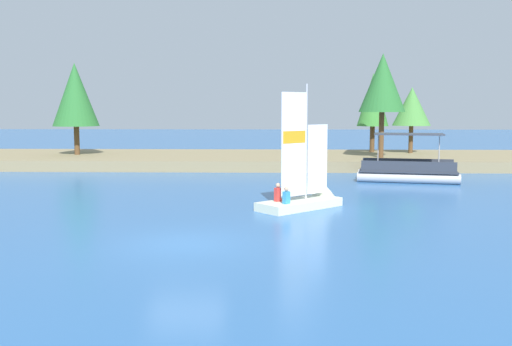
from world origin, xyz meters
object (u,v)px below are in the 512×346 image
Objects in this scene: shoreline_tree_centre at (383,83)px; sailboat at (312,198)px; pontoon_boat at (408,170)px; shoreline_tree_right at (412,107)px; shoreline_tree_midright at (373,100)px; shoreline_tree_midleft at (75,95)px.

sailboat is (-6.16, -16.75, -5.77)m from shoreline_tree_centre.
shoreline_tree_right is at bearing 87.47° from pontoon_boat.
shoreline_tree_right reaches higher than pontoon_boat.
shoreline_tree_midright is (0.30, 5.53, -1.12)m from shoreline_tree_centre.
sailboat is at bearing -47.80° from shoreline_tree_midleft.
shoreline_tree_midright reaches higher than sailboat.
shoreline_tree_right is (3.23, 4.50, -1.67)m from shoreline_tree_centre.
shoreline_tree_midleft reaches higher than shoreline_tree_right.
shoreline_tree_centre reaches higher than sailboat.
shoreline_tree_centre is at bearing 27.31° from sailboat.
shoreline_tree_midleft is 23.32m from shoreline_tree_centre.
shoreline_tree_centre is 1.43× the size of shoreline_tree_right.
shoreline_tree_right is 13.27m from pontoon_boat.
shoreline_tree_centre reaches higher than pontoon_boat.
shoreline_tree_midleft is at bearing 89.71° from sailboat.
shoreline_tree_right is (26.45, 2.44, -0.91)m from shoreline_tree_midleft.
sailboat is (17.06, -18.81, -5.00)m from shoreline_tree_midleft.
pontoon_boat is at bearing -88.84° from shoreline_tree_centre.
shoreline_tree_centre is 18.76m from sailboat.
sailboat reaches higher than pontoon_boat.
sailboat is at bearing -106.17° from shoreline_tree_midright.
sailboat is (-9.39, -21.25, -4.10)m from shoreline_tree_right.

